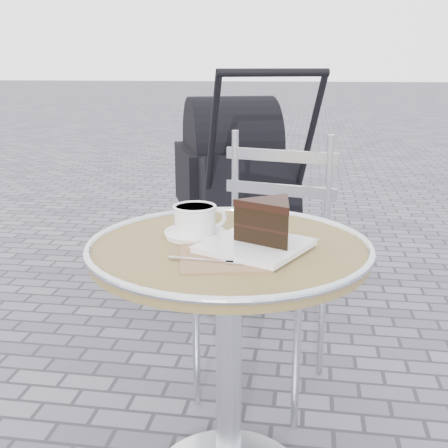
# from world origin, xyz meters

# --- Properties ---
(cafe_table) EXTENTS (0.72, 0.72, 0.74)m
(cafe_table) POSITION_xyz_m (0.00, 0.00, 0.57)
(cafe_table) COLOR silver
(cafe_table) RESTS_ON ground
(cappuccino_set) EXTENTS (0.19, 0.16, 0.08)m
(cappuccino_set) POSITION_xyz_m (-0.10, 0.06, 0.77)
(cappuccino_set) COLOR white
(cappuccino_set) RESTS_ON cafe_table
(cake_plate_set) EXTENTS (0.37, 0.34, 0.12)m
(cake_plate_set) POSITION_xyz_m (0.09, -0.02, 0.79)
(cake_plate_set) COLOR #936A50
(cake_plate_set) RESTS_ON cafe_table
(bistro_chair) EXTENTS (0.51, 0.51, 0.93)m
(bistro_chair) POSITION_xyz_m (0.07, 0.61, 0.58)
(bistro_chair) COLOR silver
(bistro_chair) RESTS_ON ground
(baby_stroller) EXTENTS (0.85, 1.21, 1.15)m
(baby_stroller) POSITION_xyz_m (-0.20, 1.63, 0.52)
(baby_stroller) COLOR black
(baby_stroller) RESTS_ON ground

